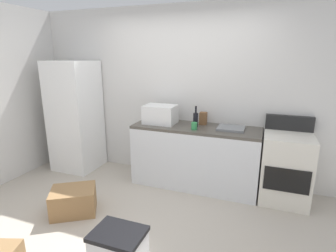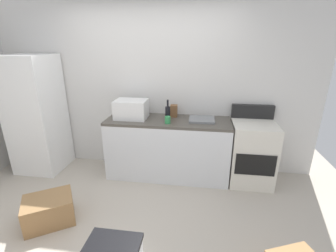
% 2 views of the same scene
% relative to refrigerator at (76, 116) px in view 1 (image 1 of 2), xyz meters
% --- Properties ---
extents(ground_plane, '(6.00, 6.00, 0.00)m').
position_rel_refrigerator_xyz_m(ground_plane, '(1.75, -1.15, -0.90)').
color(ground_plane, '#B2A899').
extents(wall_back, '(5.00, 0.10, 2.60)m').
position_rel_refrigerator_xyz_m(wall_back, '(1.75, 0.40, 0.40)').
color(wall_back, silver).
rests_on(wall_back, ground_plane).
extents(kitchen_counter, '(1.80, 0.60, 0.90)m').
position_rel_refrigerator_xyz_m(kitchen_counter, '(2.05, 0.05, -0.45)').
color(kitchen_counter, silver).
rests_on(kitchen_counter, ground_plane).
extents(refrigerator, '(0.68, 0.66, 1.80)m').
position_rel_refrigerator_xyz_m(refrigerator, '(0.00, 0.00, 0.00)').
color(refrigerator, white).
rests_on(refrigerator, ground_plane).
extents(stove_oven, '(0.60, 0.61, 1.10)m').
position_rel_refrigerator_xyz_m(stove_oven, '(3.27, 0.06, -0.43)').
color(stove_oven, silver).
rests_on(stove_oven, ground_plane).
extents(microwave, '(0.46, 0.34, 0.27)m').
position_rel_refrigerator_xyz_m(microwave, '(1.51, 0.06, 0.14)').
color(microwave, white).
rests_on(microwave, kitchen_counter).
extents(sink_basin, '(0.36, 0.32, 0.03)m').
position_rel_refrigerator_xyz_m(sink_basin, '(2.54, 0.09, 0.02)').
color(sink_basin, slate).
rests_on(sink_basin, kitchen_counter).
extents(wine_bottle, '(0.07, 0.07, 0.30)m').
position_rel_refrigerator_xyz_m(wine_bottle, '(2.05, 0.03, 0.11)').
color(wine_bottle, black).
rests_on(wine_bottle, kitchen_counter).
extents(coffee_mug, '(0.08, 0.08, 0.10)m').
position_rel_refrigerator_xyz_m(coffee_mug, '(2.07, -0.11, 0.05)').
color(coffee_mug, '#338C4C').
rests_on(coffee_mug, kitchen_counter).
extents(knife_block, '(0.10, 0.10, 0.18)m').
position_rel_refrigerator_xyz_m(knife_block, '(2.12, 0.21, 0.09)').
color(knife_block, brown).
rests_on(knife_block, kitchen_counter).
extents(cardboard_box_large, '(0.65, 0.62, 0.31)m').
position_rel_refrigerator_xyz_m(cardboard_box_large, '(0.85, -1.18, -0.74)').
color(cardboard_box_large, olive).
rests_on(cardboard_box_large, ground_plane).
extents(storage_bin, '(0.46, 0.36, 0.38)m').
position_rel_refrigerator_xyz_m(storage_bin, '(1.84, -1.76, -0.71)').
color(storage_bin, silver).
rests_on(storage_bin, ground_plane).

